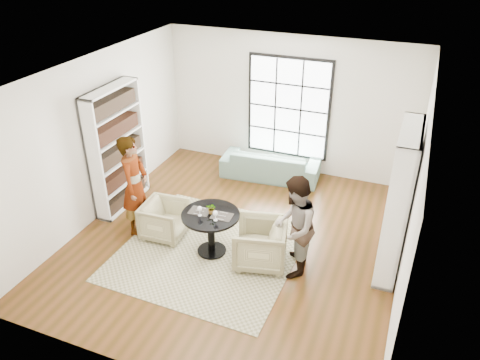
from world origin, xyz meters
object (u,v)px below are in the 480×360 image
at_px(pedestal_table, 211,225).
at_px(sofa, 271,164).
at_px(flower_centerpiece, 212,209).
at_px(armchair_right, 260,243).
at_px(person_left, 135,185).
at_px(wine_glass_right, 215,214).
at_px(person_right, 294,227).
at_px(wine_glass_left, 200,209).
at_px(armchair_left, 165,220).

height_order(pedestal_table, sofa, pedestal_table).
height_order(pedestal_table, flower_centerpiece, flower_centerpiece).
distance_m(sofa, armchair_right, 3.00).
bearing_deg(person_left, sofa, -41.22).
xyz_separation_m(pedestal_table, wine_glass_right, (0.15, -0.14, 0.34)).
relative_size(person_right, flower_centerpiece, 9.14).
xyz_separation_m(wine_glass_left, flower_centerpiece, (0.15, 0.13, -0.03)).
bearing_deg(person_right, pedestal_table, -96.59).
xyz_separation_m(armchair_left, person_left, (-0.55, 0.00, 0.59)).
xyz_separation_m(pedestal_table, sofa, (0.07, 2.93, -0.25)).
bearing_deg(armchair_left, wine_glass_right, -106.72).
distance_m(armchair_right, person_left, 2.43).
height_order(pedestal_table, wine_glass_right, wine_glass_right).
bearing_deg(person_right, wine_glass_right, -90.19).
bearing_deg(armchair_left, sofa, -23.56).
relative_size(person_left, wine_glass_left, 10.48).
height_order(pedestal_table, person_right, person_right).
bearing_deg(wine_glass_left, pedestal_table, 36.95).
distance_m(sofa, person_right, 3.23).
relative_size(sofa, wine_glass_right, 11.78).
distance_m(person_right, wine_glass_right, 1.27).
xyz_separation_m(person_right, wine_glass_left, (-1.54, -0.15, 0.05)).
distance_m(armchair_right, wine_glass_right, 0.89).
height_order(armchair_left, flower_centerpiece, flower_centerpiece).
bearing_deg(person_right, person_left, -100.02).
bearing_deg(armchair_right, flower_centerpiece, -102.18).
distance_m(wine_glass_right, flower_centerpiece, 0.22).
bearing_deg(person_left, pedestal_table, -106.65).
distance_m(pedestal_table, person_left, 1.56).
bearing_deg(wine_glass_left, armchair_right, 8.31).
relative_size(sofa, wine_glass_left, 11.98).
xyz_separation_m(sofa, wine_glass_right, (0.08, -3.07, 0.59)).
relative_size(armchair_left, flower_centerpiece, 3.97).
bearing_deg(armchair_right, wine_glass_right, -89.05).
relative_size(person_left, flower_centerpiece, 9.99).
distance_m(sofa, wine_glass_right, 3.13).
bearing_deg(armchair_left, person_right, -95.45).
relative_size(wine_glass_left, flower_centerpiece, 0.95).
bearing_deg(flower_centerpiece, armchair_right, 0.99).
height_order(sofa, person_right, person_right).
bearing_deg(pedestal_table, armchair_left, 172.23).
distance_m(sofa, person_left, 3.28).
bearing_deg(person_left, person_right, -103.48).
bearing_deg(pedestal_table, wine_glass_left, -143.05).
height_order(armchair_right, wine_glass_right, wine_glass_right).
relative_size(person_right, wine_glass_left, 9.59).
xyz_separation_m(armchair_right, flower_centerpiece, (-0.84, -0.01, 0.48)).
relative_size(pedestal_table, armchair_left, 1.31).
xyz_separation_m(pedestal_table, armchair_left, (-0.97, 0.13, -0.22)).
height_order(pedestal_table, person_left, person_left).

